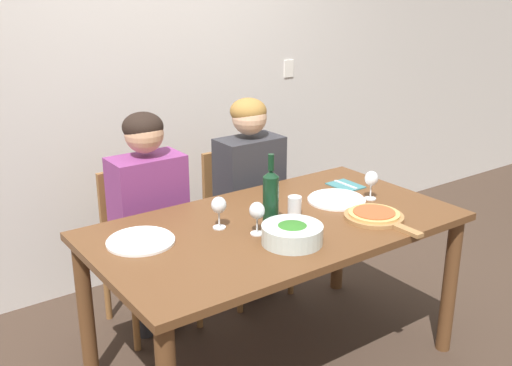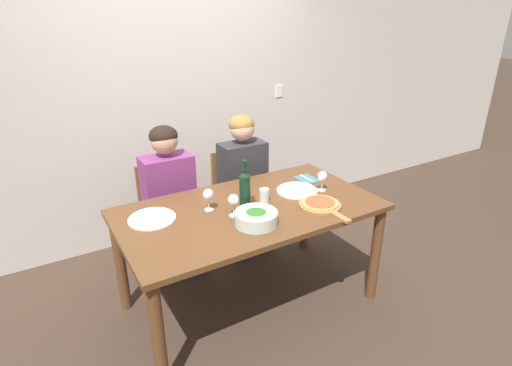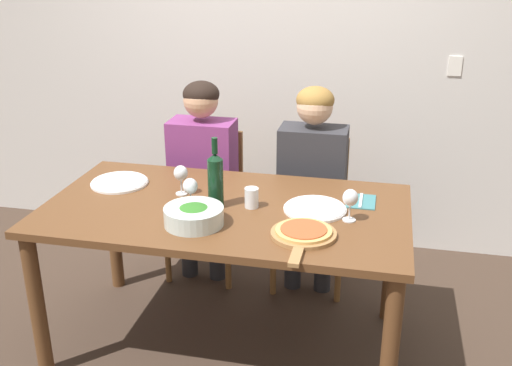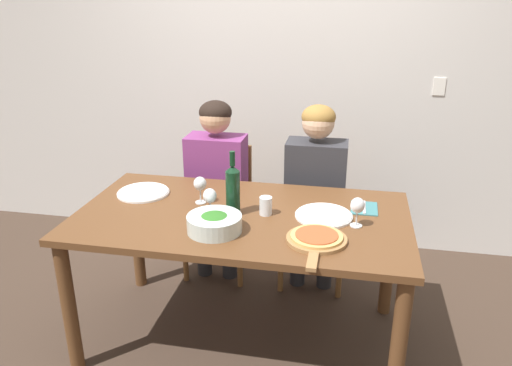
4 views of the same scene
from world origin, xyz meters
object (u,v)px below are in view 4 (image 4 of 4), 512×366
at_px(wine_bottle, 233,189).
at_px(pizza_on_board, 316,239).
at_px(person_man, 315,181).
at_px(wine_glass_right, 357,207).
at_px(person_woman, 216,174).
at_px(broccoli_bowl, 214,223).
at_px(dinner_plate_right, 324,215).
at_px(wine_glass_centre, 210,197).
at_px(chair_left, 221,204).
at_px(water_tumbler, 266,206).
at_px(chair_right, 315,211).
at_px(wine_glass_left, 200,185).
at_px(fork_on_napkin, 364,208).
at_px(dinner_plate_left, 143,192).

distance_m(wine_bottle, pizza_on_board, 0.52).
height_order(person_man, wine_glass_right, person_man).
height_order(person_woman, broccoli_bowl, person_woman).
distance_m(dinner_plate_right, wine_glass_centre, 0.59).
relative_size(chair_left, dinner_plate_right, 2.95).
bearing_deg(water_tumbler, dinner_plate_right, 5.09).
distance_m(chair_right, person_woman, 0.71).
xyz_separation_m(broccoli_bowl, wine_glass_left, (-0.17, 0.32, 0.06)).
relative_size(dinner_plate_right, fork_on_napkin, 1.64).
distance_m(dinner_plate_left, fork_on_napkin, 1.24).
bearing_deg(wine_glass_left, wine_glass_centre, -57.17).
height_order(wine_glass_right, fork_on_napkin, wine_glass_right).
height_order(dinner_plate_right, fork_on_napkin, dinner_plate_right).
bearing_deg(wine_glass_right, person_woman, 142.33).
bearing_deg(wine_glass_left, water_tumbler, -12.05).
xyz_separation_m(person_man, wine_glass_right, (0.26, -0.70, 0.15)).
height_order(person_woman, pizza_on_board, person_woman).
relative_size(chair_right, fork_on_napkin, 4.85).
bearing_deg(dinner_plate_left, wine_glass_left, -9.64).
bearing_deg(dinner_plate_left, person_man, 28.44).
height_order(wine_bottle, pizza_on_board, wine_bottle).
height_order(broccoli_bowl, wine_glass_left, wine_glass_left).
bearing_deg(person_man, dinner_plate_right, -81.46).
bearing_deg(wine_glass_right, pizza_on_board, -130.93).
xyz_separation_m(dinner_plate_left, water_tumbler, (0.74, -0.14, 0.04)).
bearing_deg(broccoli_bowl, wine_glass_left, 117.80).
distance_m(person_woman, water_tumbler, 0.80).
relative_size(chair_left, person_man, 0.72).
bearing_deg(wine_glass_centre, dinner_plate_right, 10.05).
bearing_deg(chair_right, fork_on_napkin, -63.05).
bearing_deg(person_man, person_woman, 180.00).
relative_size(dinner_plate_right, wine_glass_right, 1.96).
height_order(water_tumbler, fork_on_napkin, water_tumbler).
xyz_separation_m(wine_glass_centre, water_tumbler, (0.28, 0.08, -0.06)).
height_order(person_woman, wine_glass_left, person_woman).
height_order(person_woman, fork_on_napkin, person_woman).
distance_m(wine_glass_left, wine_glass_centre, 0.18).
relative_size(dinner_plate_right, wine_glass_centre, 1.96).
relative_size(dinner_plate_left, wine_glass_right, 1.96).
bearing_deg(water_tumbler, wine_glass_centre, -164.74).
height_order(dinner_plate_left, wine_glass_left, wine_glass_left).
relative_size(person_man, fork_on_napkin, 6.77).
relative_size(chair_right, dinner_plate_left, 2.95).
relative_size(wine_bottle, fork_on_napkin, 1.90).
height_order(chair_right, wine_bottle, wine_bottle).
relative_size(person_woman, water_tumbler, 12.68).
height_order(chair_left, chair_right, same).
height_order(chair_left, water_tumbler, same).
xyz_separation_m(chair_right, dinner_plate_left, (-0.94, -0.62, 0.31)).
xyz_separation_m(chair_left, wine_bottle, (0.28, -0.79, 0.44)).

